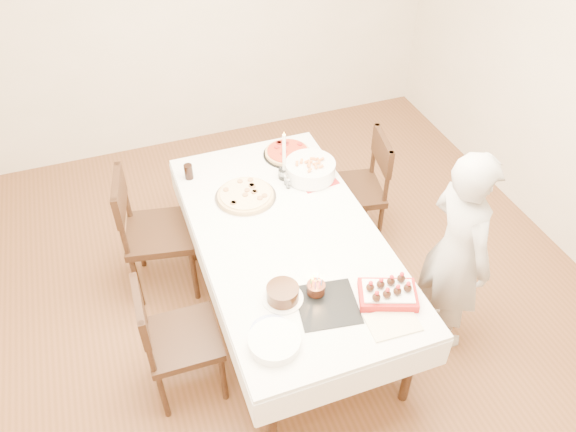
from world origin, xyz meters
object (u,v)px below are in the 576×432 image
object	(u,v)px
taper_candle	(284,155)
person	(457,253)
pizza_white	(246,195)
chair_left_savory	(160,233)
chair_left_dessert	(183,339)
pizza_pepperoni	(287,153)
birthday_cake	(316,284)
cola_glass	(189,172)
layer_cake	(283,294)
dining_table	(288,273)
pasta_bowl	(310,169)
strawberry_box	(388,293)
chair_right_savory	(352,191)

from	to	relation	value
taper_candle	person	bearing A→B (deg)	-55.49
person	pizza_white	bearing A→B (deg)	45.46
chair_left_savory	chair_left_dessert	size ratio (longest dim) A/B	1.10
pizza_pepperoni	birthday_cake	xyz separation A→B (m)	(-0.32, -1.36, 0.05)
cola_glass	pizza_pepperoni	bearing A→B (deg)	2.02
pizza_white	layer_cake	world-z (taller)	layer_cake
chair_left_savory	person	world-z (taller)	person
person	pizza_white	size ratio (longest dim) A/B	3.51
taper_candle	dining_table	bearing A→B (deg)	-107.39
dining_table	layer_cake	world-z (taller)	layer_cake
chair_left_dessert	layer_cake	world-z (taller)	chair_left_dessert
pasta_bowl	layer_cake	distance (m)	1.17
person	strawberry_box	world-z (taller)	person
chair_left_savory	pizza_white	bearing A→B (deg)	179.85
pizza_pepperoni	chair_left_savory	bearing A→B (deg)	-165.87
taper_candle	strawberry_box	bearing A→B (deg)	-82.14
pizza_white	pasta_bowl	size ratio (longest dim) A/B	1.19
birthday_cake	chair_right_savory	bearing A→B (deg)	54.91
layer_cake	pizza_pepperoni	bearing A→B (deg)	68.94
pasta_bowl	taper_candle	size ratio (longest dim) A/B	0.91
pizza_white	taper_candle	distance (m)	0.40
dining_table	pizza_pepperoni	xyz separation A→B (m)	(0.30, 0.83, 0.40)
chair_right_savory	person	distance (m)	1.14
person	pizza_pepperoni	distance (m)	1.50
chair_right_savory	pizza_pepperoni	bearing A→B (deg)	159.10
pizza_white	cola_glass	world-z (taller)	cola_glass
cola_glass	chair_left_dessert	bearing A→B (deg)	-105.91
pizza_pepperoni	chair_right_savory	bearing A→B (deg)	-31.77
person	cola_glass	distance (m)	1.94
layer_cake	strawberry_box	bearing A→B (deg)	-19.29
dining_table	pasta_bowl	xyz separation A→B (m)	(0.36, 0.52, 0.44)
chair_left_savory	chair_left_dessert	bearing A→B (deg)	98.11
pizza_pepperoni	layer_cake	distance (m)	1.43
cola_glass	layer_cake	size ratio (longest dim) A/B	0.48
pizza_pepperoni	layer_cake	size ratio (longest dim) A/B	1.55
taper_candle	layer_cake	world-z (taller)	taper_candle
pasta_bowl	taper_candle	xyz separation A→B (m)	(-0.18, 0.05, 0.13)
chair_left_savory	taper_candle	world-z (taller)	taper_candle
taper_candle	layer_cake	distance (m)	1.16
pizza_pepperoni	person	bearing A→B (deg)	-64.92
chair_left_dessert	pizza_pepperoni	xyz separation A→B (m)	(1.10, 1.20, 0.31)
chair_left_savory	person	bearing A→B (deg)	157.84
dining_table	chair_left_savory	world-z (taller)	chair_left_savory
chair_left_dessert	strawberry_box	size ratio (longest dim) A/B	2.81
dining_table	pizza_pepperoni	world-z (taller)	pizza_pepperoni
chair_left_savory	birthday_cake	world-z (taller)	chair_left_savory
layer_cake	pizza_white	bearing A→B (deg)	86.18
strawberry_box	dining_table	bearing A→B (deg)	116.75
chair_right_savory	person	xyz separation A→B (m)	(0.19, -1.09, 0.27)
cola_glass	strawberry_box	distance (m)	1.72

